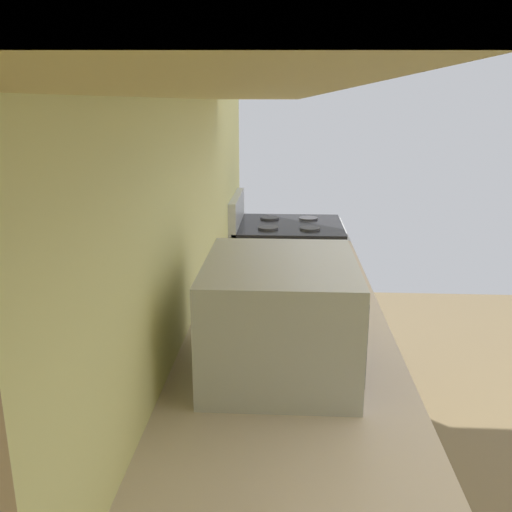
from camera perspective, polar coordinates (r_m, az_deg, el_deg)
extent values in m
cube|color=#E2DC87|center=(1.63, -9.60, 5.93)|extent=(3.76, 0.12, 2.60)
cube|color=#C0AD99|center=(1.43, 3.19, -13.37)|extent=(2.99, 0.64, 0.02)
cube|color=#332819|center=(1.88, 13.23, -22.01)|extent=(0.01, 0.01, 0.80)
cube|color=#332819|center=(2.22, 11.37, -15.38)|extent=(0.01, 0.01, 0.80)
cube|color=#332819|center=(2.59, 10.09, -10.57)|extent=(0.01, 0.01, 0.80)
cube|color=#B7BABF|center=(3.24, 3.30, -4.67)|extent=(0.60, 0.63, 0.88)
cube|color=black|center=(3.27, 8.94, -5.46)|extent=(0.46, 0.01, 0.49)
cube|color=black|center=(3.11, 3.43, 3.16)|extent=(0.57, 0.60, 0.02)
cube|color=#B7BABF|center=(3.11, -2.00, 4.67)|extent=(0.57, 0.04, 0.18)
cylinder|color=#38383D|center=(2.98, 5.62, 2.86)|extent=(0.11, 0.11, 0.01)
cylinder|color=#38383D|center=(3.24, 5.44, 3.88)|extent=(0.11, 0.11, 0.01)
cylinder|color=#38383D|center=(2.98, 1.26, 2.92)|extent=(0.11, 0.11, 0.01)
cylinder|color=#38383D|center=(3.24, 1.42, 3.95)|extent=(0.11, 0.11, 0.01)
cube|color=#B7BABF|center=(1.44, 2.49, -6.19)|extent=(0.46, 0.38, 0.30)
cube|color=black|center=(1.41, 10.49, -6.89)|extent=(0.29, 0.01, 0.21)
cube|color=#2D2D33|center=(1.62, 9.55, -3.87)|extent=(0.08, 0.01, 0.21)
cylinder|color=#4C8CBF|center=(2.20, 4.70, -1.80)|extent=(0.17, 0.17, 0.05)
cylinder|color=#5081BB|center=(2.20, 4.71, -1.48)|extent=(0.14, 0.14, 0.03)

